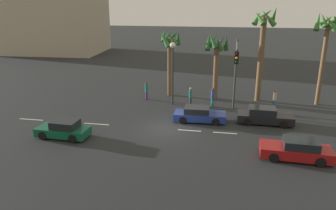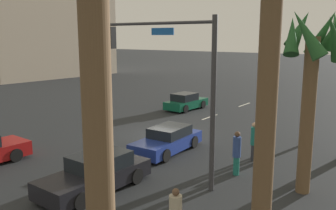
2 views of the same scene
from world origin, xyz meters
TOP-DOWN VIEW (x-y plane):
  - ground_plane at (0.00, 0.00)m, footprint 220.00×220.00m
  - lane_stripe_1 at (-12.21, 0.00)m, footprint 2.26×0.14m
  - lane_stripe_2 at (-6.13, 0.00)m, footprint 2.20×0.14m
  - lane_stripe_3 at (1.78, 0.00)m, footprint 1.90×0.14m
  - lane_stripe_4 at (4.58, 0.00)m, footprint 1.87×0.14m
  - car_0 at (7.80, 2.83)m, footprint 4.62×2.02m
  - car_1 at (2.32, 2.26)m, footprint 4.47×1.99m
  - car_2 at (9.25, -3.56)m, footprint 4.59×2.06m
  - car_3 at (-7.50, -3.02)m, footprint 4.05×1.95m
  - traffic_signal at (5.22, 4.65)m, footprint 0.38×5.65m
  - streetlamp at (-0.73, 6.57)m, footprint 0.56×0.56m
  - pedestrian_0 at (3.23, 6.56)m, footprint 0.39×0.39m
  - pedestrian_1 at (-3.73, 7.79)m, footprint 0.44×0.44m
  - pedestrian_2 at (9.17, 7.51)m, footprint 0.48×0.48m
  - pedestrian_3 at (1.08, 6.42)m, footprint 0.39×0.39m
  - palm_tree_0 at (7.79, 9.44)m, footprint 2.55×2.59m
  - palm_tree_1 at (3.31, 9.42)m, footprint 2.43×2.42m
  - palm_tree_2 at (-1.59, 9.83)m, footprint 2.50×2.71m
  - palm_tree_3 at (13.54, 9.18)m, footprint 2.50×2.27m
  - building_1 at (-30.88, 37.02)m, footprint 21.22×14.19m

SIDE VIEW (x-z plane):
  - ground_plane at x=0.00m, z-range 0.00..0.00m
  - lane_stripe_1 at x=-12.21m, z-range 0.00..0.01m
  - lane_stripe_2 at x=-6.13m, z-range 0.00..0.01m
  - lane_stripe_3 at x=1.78m, z-range 0.00..0.01m
  - lane_stripe_4 at x=4.58m, z-range 0.00..0.01m
  - car_1 at x=2.32m, z-range -0.04..1.24m
  - car_3 at x=-7.50m, z-range -0.06..1.29m
  - car_2 at x=9.25m, z-range -0.05..1.33m
  - car_0 at x=7.80m, z-range -0.06..1.33m
  - pedestrian_2 at x=9.17m, z-range 0.04..1.75m
  - pedestrian_3 at x=1.08m, z-range 0.08..1.95m
  - pedestrian_0 at x=3.23m, z-range 0.06..1.99m
  - pedestrian_1 at x=-3.73m, z-range 0.07..1.99m
  - streetlamp at x=-0.73m, z-range 1.24..7.43m
  - traffic_signal at x=5.22m, z-range 1.20..7.81m
  - palm_tree_1 at x=3.31m, z-range 1.48..8.37m
  - palm_tree_2 at x=-1.59m, z-range 1.76..8.93m
  - palm_tree_0 at x=7.79m, z-range 1.58..11.12m
  - building_1 at x=-30.88m, z-range 0.00..12.74m
  - palm_tree_3 at x=13.54m, z-range 2.30..11.36m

